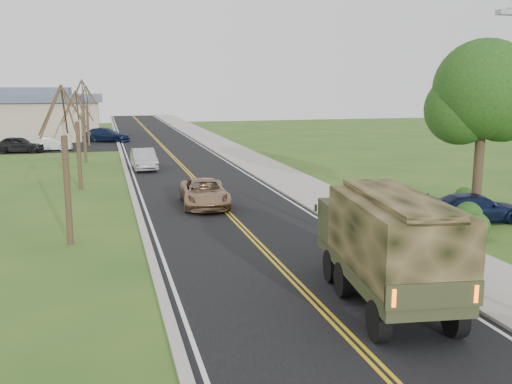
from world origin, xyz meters
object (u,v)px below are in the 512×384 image
object	(u,v)px
military_truck	(387,240)
pickup_navy	(475,208)
suv_champagne	(204,193)
sedan_silver	(144,159)
utility_box_near	(450,268)

from	to	relation	value
military_truck	pickup_navy	bearing A→B (deg)	49.81
suv_champagne	sedan_silver	world-z (taller)	sedan_silver
sedan_silver	pickup_navy	world-z (taller)	sedan_silver
pickup_navy	utility_box_near	size ratio (longest dim) A/B	5.47
suv_champagne	pickup_navy	world-z (taller)	suv_champagne
military_truck	sedan_silver	bearing A→B (deg)	106.87
military_truck	sedan_silver	distance (m)	28.11
pickup_navy	utility_box_near	bearing A→B (deg)	144.26
military_truck	utility_box_near	bearing A→B (deg)	28.11
suv_champagne	pickup_navy	size ratio (longest dim) A/B	1.12
military_truck	pickup_navy	distance (m)	11.62
military_truck	pickup_navy	xyz separation A→B (m)	(8.52, 7.81, -1.23)
sedan_silver	pickup_navy	distance (m)	23.86
pickup_navy	utility_box_near	world-z (taller)	pickup_navy
suv_champagne	utility_box_near	world-z (taller)	suv_champagne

